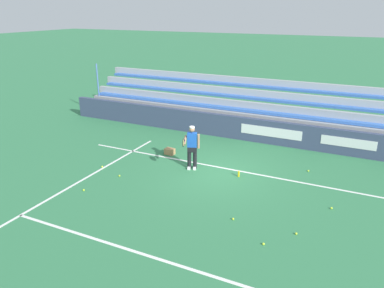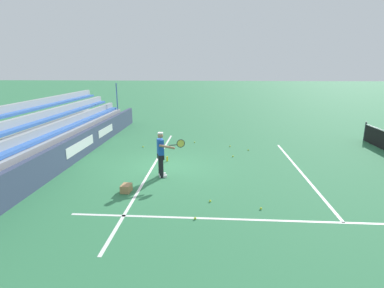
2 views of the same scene
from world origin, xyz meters
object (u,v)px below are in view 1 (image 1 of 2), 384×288
at_px(tennis_ball_on_baseline, 119,176).
at_px(tennis_ball_far_left, 102,167).
at_px(tennis_ball_stray_back, 308,171).
at_px(tennis_ball_midcourt, 331,208).
at_px(tennis_player, 192,147).
at_px(ball_box_cardboard, 170,151).
at_px(tennis_ball_toward_net, 233,219).
at_px(water_bottle, 239,174).
at_px(tennis_ball_by_box, 84,190).
at_px(tennis_ball_far_right, 263,244).
at_px(tennis_ball_near_player, 296,234).

distance_m(tennis_ball_on_baseline, tennis_ball_far_left, 1.19).
bearing_deg(tennis_ball_stray_back, tennis_ball_midcourt, 113.47).
bearing_deg(tennis_player, ball_box_cardboard, -32.14).
height_order(tennis_ball_toward_net, tennis_ball_stray_back, same).
bearing_deg(tennis_ball_far_left, tennis_ball_toward_net, 166.53).
height_order(tennis_ball_midcourt, water_bottle, water_bottle).
relative_size(tennis_player, tennis_ball_on_baseline, 25.98).
xyz_separation_m(tennis_ball_midcourt, water_bottle, (3.40, -1.02, 0.08)).
bearing_deg(tennis_ball_by_box, water_bottle, -142.26).
relative_size(tennis_ball_far_left, water_bottle, 0.30).
relative_size(tennis_ball_midcourt, tennis_ball_on_baseline, 1.00).
bearing_deg(tennis_ball_stray_back, tennis_player, 21.84).
height_order(tennis_ball_far_left, water_bottle, water_bottle).
height_order(tennis_ball_on_baseline, tennis_ball_far_left, same).
bearing_deg(tennis_ball_toward_net, ball_box_cardboard, -41.93).
bearing_deg(tennis_ball_far_right, tennis_player, -43.58).
bearing_deg(tennis_ball_midcourt, tennis_ball_toward_net, 37.09).
bearing_deg(tennis_ball_near_player, tennis_ball_stray_back, -84.68).
bearing_deg(tennis_ball_far_left, tennis_ball_far_right, 162.37).
bearing_deg(tennis_ball_by_box, tennis_ball_near_player, -176.03).
bearing_deg(ball_box_cardboard, tennis_ball_midcourt, 164.44).
height_order(tennis_ball_on_baseline, tennis_ball_near_player, same).
bearing_deg(tennis_player, tennis_ball_by_box, 53.04).
height_order(ball_box_cardboard, tennis_ball_on_baseline, ball_box_cardboard).
relative_size(tennis_player, tennis_ball_by_box, 25.98).
xyz_separation_m(ball_box_cardboard, tennis_ball_near_player, (-6.10, 3.80, -0.10)).
relative_size(tennis_ball_by_box, tennis_ball_stray_back, 1.00).
bearing_deg(water_bottle, tennis_ball_on_baseline, 25.68).
height_order(tennis_player, tennis_ball_toward_net, tennis_player).
bearing_deg(tennis_ball_toward_net, tennis_ball_on_baseline, -11.94).
relative_size(tennis_ball_midcourt, tennis_ball_near_player, 1.00).
bearing_deg(tennis_ball_far_left, water_bottle, -163.45).
distance_m(tennis_ball_toward_net, water_bottle, 3.07).
height_order(ball_box_cardboard, tennis_ball_far_left, ball_box_cardboard).
distance_m(tennis_ball_near_player, water_bottle, 3.97).
distance_m(tennis_ball_stray_back, water_bottle, 2.77).
relative_size(tennis_ball_stray_back, water_bottle, 0.30).
xyz_separation_m(ball_box_cardboard, tennis_ball_by_box, (1.00, 4.29, -0.10)).
xyz_separation_m(tennis_ball_toward_net, tennis_ball_far_left, (5.97, -1.43, 0.00)).
xyz_separation_m(tennis_ball_on_baseline, water_bottle, (-4.00, -1.92, 0.08)).
height_order(tennis_player, tennis_ball_far_right, tennis_player).
relative_size(tennis_ball_by_box, tennis_ball_midcourt, 1.00).
bearing_deg(tennis_ball_far_right, tennis_ball_toward_net, -35.92).
height_order(tennis_ball_toward_net, water_bottle, water_bottle).
bearing_deg(ball_box_cardboard, tennis_ball_near_player, 148.10).
height_order(ball_box_cardboard, tennis_ball_stray_back, ball_box_cardboard).
bearing_deg(tennis_ball_stray_back, tennis_ball_toward_net, 72.68).
xyz_separation_m(tennis_ball_toward_net, tennis_ball_by_box, (5.26, 0.46, 0.00)).
relative_size(tennis_ball_far_right, tennis_ball_stray_back, 1.00).
xyz_separation_m(tennis_ball_midcourt, tennis_ball_near_player, (0.71, 1.90, 0.00)).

